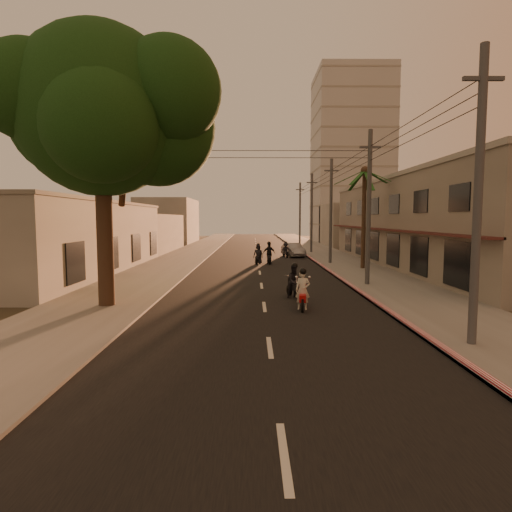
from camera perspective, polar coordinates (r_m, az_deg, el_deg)
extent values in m
plane|color=#383023|center=(17.24, 1.30, -8.20)|extent=(160.00, 160.00, 0.00)
cube|color=black|center=(36.98, 0.35, -1.08)|extent=(10.00, 140.00, 0.02)
cube|color=slate|center=(37.84, 11.78, -0.97)|extent=(5.00, 140.00, 0.12)
cube|color=slate|center=(37.63, -11.15, -0.99)|extent=(5.00, 140.00, 0.12)
cube|color=#B01223|center=(32.49, 9.51, -1.83)|extent=(0.20, 60.00, 0.20)
cube|color=gray|center=(37.69, 22.26, 3.98)|extent=(8.00, 34.00, 7.00)
cube|color=#A29D93|center=(37.82, 22.45, 9.52)|extent=(8.20, 34.20, 0.30)
cube|color=#451F1B|center=(36.25, 15.95, 3.50)|extent=(0.80, 34.00, 0.12)
cube|color=#A29D93|center=(33.62, -24.11, 2.13)|extent=(8.00, 24.00, 5.00)
cube|color=gray|center=(33.61, -24.27, 6.56)|extent=(8.20, 24.20, 0.20)
cube|color=#B7B5B2|center=(75.30, 12.52, 12.59)|extent=(12.00, 12.00, 28.00)
cylinder|color=black|center=(19.88, -19.49, 2.02)|extent=(0.70, 0.70, 6.00)
cylinder|color=black|center=(20.10, -17.17, 10.68)|extent=(1.22, 2.17, 3.04)
cylinder|color=black|center=(19.91, -21.71, 11.18)|extent=(1.31, 1.49, 2.73)
sphere|color=black|center=(20.37, -19.96, 17.66)|extent=(7.20, 7.20, 7.20)
sphere|color=black|center=(20.63, -12.94, 16.24)|extent=(5.20, 5.20, 5.20)
sphere|color=black|center=(21.67, -23.88, 15.93)|extent=(4.80, 4.80, 4.80)
sphere|color=black|center=(18.33, -19.98, 16.24)|extent=(4.60, 4.60, 4.60)
sphere|color=black|center=(19.33, -11.56, 20.71)|extent=(4.40, 4.40, 4.40)
sphere|color=black|center=(20.33, -27.96, 18.86)|extent=(4.00, 4.00, 4.00)
sphere|color=black|center=(22.54, -14.85, 19.40)|extent=(4.40, 4.40, 4.40)
cylinder|color=black|center=(33.86, 14.16, 4.63)|extent=(0.32, 0.32, 7.60)
sphere|color=black|center=(34.06, 14.30, 11.04)|extent=(0.60, 0.60, 0.60)
cylinder|color=#38383A|center=(14.44, 27.48, 6.67)|extent=(0.26, 0.26, 9.00)
cube|color=#38383A|center=(14.99, 28.06, 20.15)|extent=(1.20, 0.12, 0.12)
cylinder|color=#38383A|center=(25.67, 14.80, 6.10)|extent=(0.26, 0.26, 9.00)
cube|color=#38383A|center=(25.99, 14.98, 13.84)|extent=(1.20, 0.12, 0.12)
cylinder|color=#38383A|center=(37.39, 9.95, 5.81)|extent=(0.26, 0.26, 9.00)
cube|color=#38383A|center=(37.60, 10.03, 11.15)|extent=(1.20, 0.12, 0.12)
cylinder|color=#38383A|center=(49.24, 7.42, 5.63)|extent=(0.26, 0.26, 9.00)
cube|color=#38383A|center=(49.40, 7.47, 9.70)|extent=(1.20, 0.12, 0.12)
cylinder|color=#38383A|center=(61.14, 5.88, 5.52)|extent=(0.26, 0.26, 9.00)
cube|color=#38383A|center=(61.28, 5.91, 8.80)|extent=(1.20, 0.12, 0.12)
cube|color=#A29D93|center=(63.46, 12.80, 4.05)|extent=(8.00, 14.00, 6.00)
cube|color=#A29D93|center=(52.56, -15.34, 2.95)|extent=(8.00, 14.00, 4.40)
cube|color=#A29D93|center=(70.08, -11.59, 4.56)|extent=(8.00, 14.00, 7.00)
cylinder|color=black|center=(19.41, 6.25, -5.86)|extent=(0.17, 0.58, 0.58)
cylinder|color=black|center=(18.14, 6.22, -6.62)|extent=(0.17, 0.58, 0.58)
cube|color=#B30D0F|center=(18.65, 6.24, -5.44)|extent=(0.42, 1.16, 0.31)
cube|color=#B30D0F|center=(19.13, 6.26, -4.71)|extent=(0.32, 0.14, 0.62)
cylinder|color=silver|center=(19.19, 6.27, -3.58)|extent=(0.57, 0.11, 0.04)
imported|color=beige|center=(18.59, 6.25, -4.53)|extent=(0.73, 0.57, 1.73)
sphere|color=black|center=(18.48, 6.28, -2.05)|extent=(0.31, 0.31, 0.31)
sphere|color=silver|center=(19.14, 5.41, -2.82)|extent=(0.12, 0.12, 0.12)
sphere|color=silver|center=(19.13, 7.14, -2.84)|extent=(0.12, 0.12, 0.12)
cylinder|color=black|center=(22.01, 4.46, -4.57)|extent=(0.26, 0.56, 0.56)
cylinder|color=black|center=(20.88, 5.76, -5.11)|extent=(0.26, 0.56, 0.56)
cube|color=black|center=(21.33, 5.17, -4.15)|extent=(0.59, 1.13, 0.30)
cube|color=black|center=(21.76, 4.67, -3.57)|extent=(0.31, 0.18, 0.60)
cylinder|color=silver|center=(21.82, 4.55, -2.62)|extent=(0.54, 0.20, 0.04)
imported|color=black|center=(21.29, 5.18, -3.38)|extent=(1.17, 1.10, 1.67)
sphere|color=black|center=(21.18, 5.20, -1.28)|extent=(0.30, 0.30, 0.30)
cylinder|color=black|center=(37.88, 1.67, -0.48)|extent=(0.13, 0.62, 0.62)
cylinder|color=black|center=(36.52, 1.81, -0.69)|extent=(0.13, 0.62, 0.62)
cube|color=black|center=(37.09, 1.75, -0.14)|extent=(0.34, 1.22, 0.33)
cube|color=black|center=(37.62, 1.70, 0.19)|extent=(0.33, 0.12, 0.66)
cylinder|color=silver|center=(37.72, 1.69, 0.78)|extent=(0.61, 0.06, 0.04)
imported|color=black|center=(37.06, 1.75, 0.35)|extent=(1.10, 0.51, 1.85)
sphere|color=black|center=(37.00, 1.76, 1.70)|extent=(0.33, 0.33, 0.33)
cylinder|color=black|center=(37.70, 0.55, -0.54)|extent=(0.24, 0.58, 0.57)
cylinder|color=black|center=(36.47, 0.10, -0.73)|extent=(0.24, 0.58, 0.57)
cube|color=black|center=(36.98, 0.30, -0.22)|extent=(0.55, 1.16, 0.31)
cube|color=black|center=(37.47, 0.48, 0.08)|extent=(0.32, 0.17, 0.61)
cylinder|color=silver|center=(37.56, 0.52, 0.64)|extent=(0.55, 0.18, 0.04)
imported|color=black|center=(36.96, 0.30, 0.24)|extent=(1.10, 0.94, 1.72)
sphere|color=black|center=(36.90, 0.30, 1.49)|extent=(0.31, 0.31, 0.31)
cylinder|color=black|center=(43.86, 3.75, 0.20)|extent=(0.20, 0.53, 0.52)
cylinder|color=black|center=(42.75, 4.19, 0.07)|extent=(0.20, 0.53, 0.52)
cube|color=black|center=(43.22, 3.99, 0.46)|extent=(0.47, 1.05, 0.28)
cube|color=black|center=(43.65, 3.82, 0.69)|extent=(0.29, 0.15, 0.56)
cylinder|color=silver|center=(43.73, 3.78, 1.12)|extent=(0.51, 0.15, 0.04)
imported|color=black|center=(43.20, 4.00, 0.82)|extent=(1.25, 1.00, 1.56)
sphere|color=black|center=(43.15, 4.00, 1.78)|extent=(0.28, 0.28, 0.28)
imported|color=gray|center=(44.32, 4.99, 0.82)|extent=(3.16, 4.85, 1.41)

